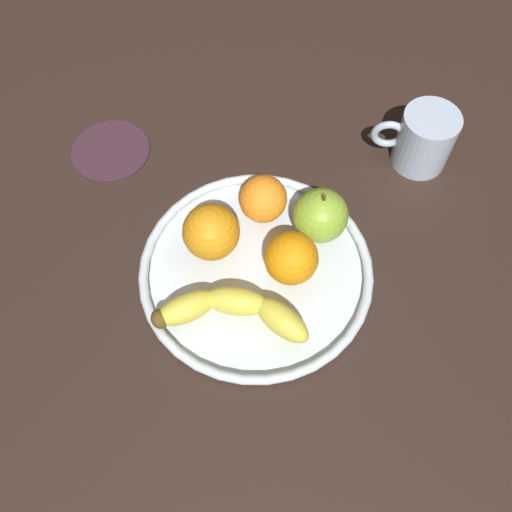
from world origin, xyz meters
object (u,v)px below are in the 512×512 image
orange_back_left (211,232)px  orange_front_right (265,199)px  ambient_mug (423,139)px  banana (232,310)px  ambient_coaster (110,150)px  orange_center (291,258)px  apple (321,215)px  fruit_bowl (256,271)px

orange_back_left → orange_front_right: size_ratio=1.15×
orange_back_left → orange_front_right: orange_back_left is taller
orange_back_left → ambient_mug: 32.16cm
banana → orange_back_left: (3.62, -9.16, 1.85)cm
banana → ambient_coaster: (20.79, -24.19, -3.20)cm
orange_back_left → orange_front_right: (-5.99, -5.82, -0.45)cm
orange_front_right → orange_center: bearing=116.0°
apple → orange_back_left: (13.12, 3.87, 0.09)cm
fruit_bowl → orange_back_left: 7.65cm
banana → ambient_mug: ambient_mug is taller
fruit_bowl → orange_center: bearing=-178.9°
fruit_bowl → ambient_mug: bearing=-135.0°
orange_back_left → ambient_mug: (-26.44, -18.29, -1.04)cm
fruit_bowl → orange_center: size_ratio=4.50×
banana → orange_front_right: size_ratio=3.16×
orange_back_left → orange_front_right: bearing=-135.8°
banana → ambient_mug: (-22.82, -27.45, 0.81)cm
fruit_bowl → orange_center: 5.93cm
fruit_bowl → ambient_coaster: fruit_bowl is taller
fruit_bowl → banana: size_ratio=1.51×
orange_center → orange_front_right: size_ratio=1.06×
banana → orange_center: size_ratio=2.98×
orange_back_left → ambient_mug: size_ratio=0.63×
orange_center → ambient_coaster: size_ratio=0.58×
apple → orange_center: apple is taller
banana → ambient_coaster: bearing=-47.5°
orange_front_right → ambient_coaster: 25.35cm
fruit_bowl → apple: apple is taller
apple → orange_back_left: apple is taller
apple → orange_center: bearing=63.2°
orange_front_right → ambient_mug: (-20.44, -12.46, -0.58)cm
ambient_mug → orange_back_left: bearing=34.7°
apple → orange_back_left: bearing=16.4°
apple → ambient_coaster: (30.30, -11.16, -4.95)cm
banana → orange_back_left: orange_back_left is taller
orange_center → ambient_mug: bearing=-128.6°
orange_back_left → orange_center: bearing=166.7°
orange_center → apple: bearing=-116.8°
orange_center → ambient_coaster: orange_center is taller
orange_front_right → apple: bearing=164.7°
fruit_bowl → orange_front_right: bearing=-91.7°
banana → orange_front_right: orange_front_right is taller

